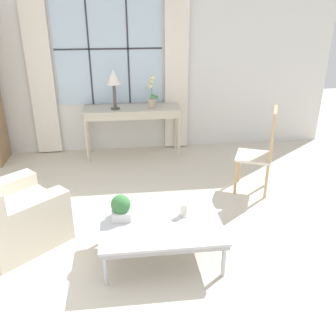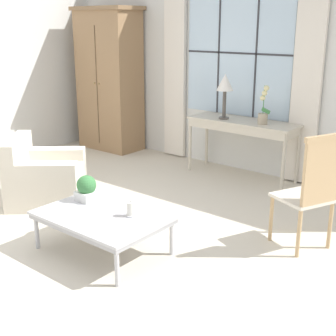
# 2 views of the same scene
# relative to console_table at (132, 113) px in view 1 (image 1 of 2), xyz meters

# --- Properties ---
(ground_plane) EXTENTS (14.00, 14.00, 0.00)m
(ground_plane) POSITION_rel_console_table_xyz_m (-0.31, -2.69, -0.70)
(ground_plane) COLOR beige
(wall_back_windowed) EXTENTS (7.20, 0.14, 2.80)m
(wall_back_windowed) POSITION_rel_console_table_xyz_m (-0.31, 0.33, 0.70)
(wall_back_windowed) COLOR silver
(wall_back_windowed) RESTS_ON ground_plane
(console_table) EXTENTS (1.51, 0.50, 0.78)m
(console_table) POSITION_rel_console_table_xyz_m (0.00, 0.00, 0.00)
(console_table) COLOR beige
(console_table) RESTS_ON ground_plane
(table_lamp) EXTENTS (0.23, 0.23, 0.60)m
(table_lamp) POSITION_rel_console_table_xyz_m (-0.25, -0.07, 0.54)
(table_lamp) COLOR #4C4742
(table_lamp) RESTS_ON console_table
(potted_orchid) EXTENTS (0.16, 0.13, 0.49)m
(potted_orchid) POSITION_rel_console_table_xyz_m (0.31, -0.04, 0.26)
(potted_orchid) COLOR tan
(potted_orchid) RESTS_ON console_table
(armchair_upholstered) EXTENTS (1.16, 1.16, 0.77)m
(armchair_upholstered) POSITION_rel_console_table_xyz_m (-1.31, -2.26, -0.43)
(armchair_upholstered) COLOR beige
(armchair_upholstered) RESTS_ON ground_plane
(side_chair_wooden) EXTENTS (0.58, 0.58, 1.11)m
(side_chair_wooden) POSITION_rel_console_table_xyz_m (1.59, -1.48, -0.08)
(side_chair_wooden) COLOR beige
(side_chair_wooden) RESTS_ON ground_plane
(coffee_table) EXTENTS (1.15, 0.79, 0.37)m
(coffee_table) POSITION_rel_console_table_xyz_m (0.16, -2.72, -0.36)
(coffee_table) COLOR #BCBCC1
(coffee_table) RESTS_ON ground_plane
(potted_plant_small) EXTENTS (0.19, 0.19, 0.25)m
(potted_plant_small) POSITION_rel_console_table_xyz_m (-0.21, -2.57, -0.20)
(potted_plant_small) COLOR white
(potted_plant_small) RESTS_ON coffee_table
(pillar_candle) EXTENTS (0.10, 0.10, 0.14)m
(pillar_candle) POSITION_rel_console_table_xyz_m (0.40, -2.59, -0.26)
(pillar_candle) COLOR silver
(pillar_candle) RESTS_ON coffee_table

